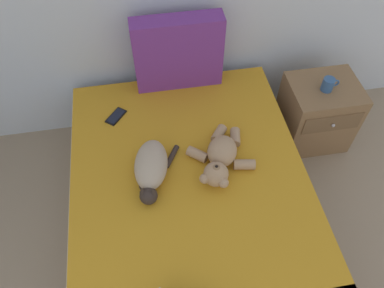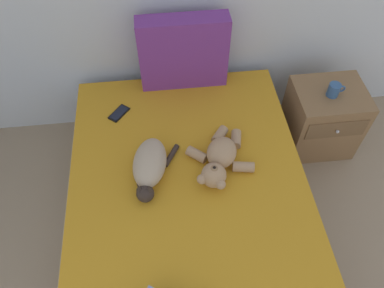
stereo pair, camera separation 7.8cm
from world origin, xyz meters
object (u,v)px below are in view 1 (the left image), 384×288
object	(u,v)px
nightstand	(317,113)
patterned_cushion	(178,53)
bed	(192,209)
mug	(328,84)
cell_phone	(116,116)
cat	(151,168)
teddy_bear	(220,158)

from	to	relation	value
nightstand	patterned_cushion	bearing A→B (deg)	165.31
nightstand	bed	bearing A→B (deg)	-149.62
nightstand	mug	world-z (taller)	mug
cell_phone	nightstand	bearing A→B (deg)	-0.05
bed	patterned_cushion	xyz separation A→B (m)	(0.06, 0.88, 0.51)
bed	nightstand	xyz separation A→B (m)	(1.06, 0.62, 0.02)
cat	mug	distance (m)	1.34
cat	teddy_bear	bearing A→B (deg)	0.43
bed	teddy_bear	distance (m)	0.40
cell_phone	mug	bearing A→B (deg)	-0.94
cat	nightstand	world-z (taller)	cat
cell_phone	mug	xyz separation A→B (m)	(1.44, -0.02, 0.08)
nightstand	mug	size ratio (longest dim) A/B	4.50
patterned_cushion	mug	world-z (taller)	patterned_cushion
patterned_cushion	cat	distance (m)	0.82
cell_phone	nightstand	size ratio (longest dim) A/B	0.30
teddy_bear	nightstand	distance (m)	1.04
teddy_bear	nightstand	xyz separation A→B (m)	(0.86, 0.49, -0.30)
cell_phone	nightstand	xyz separation A→B (m)	(1.46, -0.00, -0.24)
bed	cell_phone	xyz separation A→B (m)	(-0.40, 0.62, 0.26)
patterned_cushion	teddy_bear	distance (m)	0.78
bed	mug	xyz separation A→B (m)	(1.04, 0.60, 0.34)
bed	mug	world-z (taller)	mug
mug	nightstand	bearing A→B (deg)	57.20
cell_phone	mug	size ratio (longest dim) A/B	1.34
bed	cell_phone	size ratio (longest dim) A/B	12.17
patterned_cushion	teddy_bear	size ratio (longest dim) A/B	1.23
patterned_cushion	mug	xyz separation A→B (m)	(0.98, -0.28, -0.17)
patterned_cushion	bed	bearing A→B (deg)	-93.81
teddy_bear	nightstand	size ratio (longest dim) A/B	0.89
bed	nightstand	distance (m)	1.22
bed	patterned_cushion	world-z (taller)	patterned_cushion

